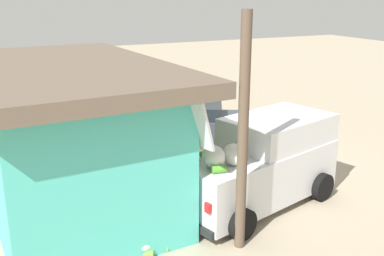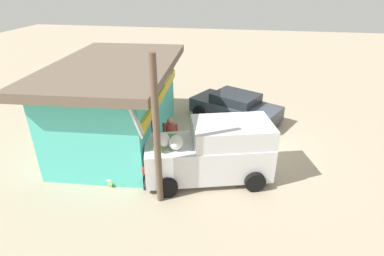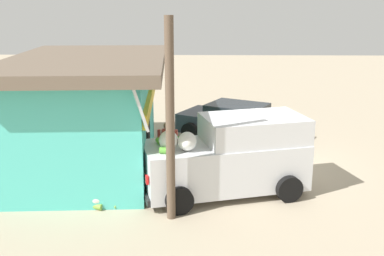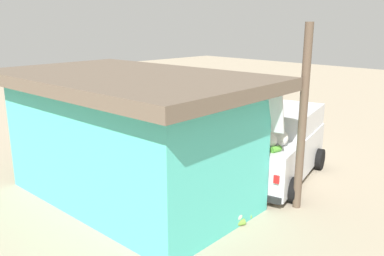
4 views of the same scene
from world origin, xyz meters
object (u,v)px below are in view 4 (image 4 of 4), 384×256
object	(u,v)px
vendor_standing	(216,152)
unloaded_banana_pile	(232,214)
paint_bucket	(163,150)
storefront_bar	(130,135)
parked_sedan	(181,125)
delivery_van	(279,145)
customer_bending	(254,163)

from	to	relation	value
vendor_standing	unloaded_banana_pile	size ratio (longest dim) A/B	1.81
vendor_standing	paint_bucket	size ratio (longest dim) A/B	5.07
storefront_bar	vendor_standing	bearing A→B (deg)	-111.33
parked_sedan	paint_bucket	xyz separation A→B (m)	(-0.84, 1.66, -0.45)
storefront_bar	parked_sedan	world-z (taller)	storefront_bar
delivery_van	customer_bending	xyz separation A→B (m)	(-0.17, 1.47, -0.16)
vendor_standing	unloaded_banana_pile	bearing A→B (deg)	141.16
unloaded_banana_pile	customer_bending	bearing A→B (deg)	-66.98
parked_sedan	paint_bucket	bearing A→B (deg)	116.92
paint_bucket	delivery_van	bearing A→B (deg)	-165.04
unloaded_banana_pile	paint_bucket	bearing A→B (deg)	-23.18
delivery_van	parked_sedan	xyz separation A→B (m)	(4.92, -0.57, -0.39)
storefront_bar	paint_bucket	size ratio (longest dim) A/B	23.42
delivery_van	customer_bending	bearing A→B (deg)	96.40
parked_sedan	customer_bending	size ratio (longest dim) A/B	3.21
unloaded_banana_pile	delivery_van	bearing A→B (deg)	-74.24
storefront_bar	paint_bucket	distance (m)	3.95
delivery_van	vendor_standing	world-z (taller)	delivery_van
delivery_van	unloaded_banana_pile	size ratio (longest dim) A/B	5.27
storefront_bar	unloaded_banana_pile	size ratio (longest dim) A/B	8.35
unloaded_banana_pile	paint_bucket	size ratio (longest dim) A/B	2.80
customer_bending	paint_bucket	xyz separation A→B (m)	(4.25, -0.38, -0.68)
parked_sedan	vendor_standing	xyz separation A→B (m)	(-3.90, 2.24, 0.33)
parked_sedan	vendor_standing	size ratio (longest dim) A/B	2.80
parked_sedan	customer_bending	distance (m)	5.49
storefront_bar	parked_sedan	size ratio (longest dim) A/B	1.65
delivery_van	vendor_standing	bearing A→B (deg)	58.56
storefront_bar	unloaded_banana_pile	world-z (taller)	storefront_bar
vendor_standing	paint_bucket	distance (m)	3.21
delivery_van	unloaded_banana_pile	xyz separation A→B (m)	(-0.91, 3.23, -0.79)
parked_sedan	customer_bending	bearing A→B (deg)	158.15
customer_bending	unloaded_banana_pile	bearing A→B (deg)	113.02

